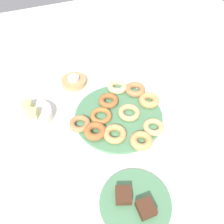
% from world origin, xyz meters
% --- Properties ---
extents(ground_plane, '(2.40, 2.40, 0.00)m').
position_xyz_m(ground_plane, '(0.00, 0.00, 0.00)').
color(ground_plane, white).
extents(donut_plate, '(0.37, 0.37, 0.02)m').
position_xyz_m(donut_plate, '(0.00, 0.00, 0.01)').
color(donut_plate, '#4C7F56').
rests_on(donut_plate, ground_plane).
extents(donut_0, '(0.10, 0.10, 0.02)m').
position_xyz_m(donut_0, '(0.01, 0.07, 0.03)').
color(donut_0, '#AD6B33').
rests_on(donut_0, donut_plate).
extents(donut_1, '(0.09, 0.09, 0.03)m').
position_xyz_m(donut_1, '(0.01, -0.15, 0.03)').
color(donut_1, tan).
rests_on(donut_1, donut_plate).
extents(donut_2, '(0.11, 0.11, 0.02)m').
position_xyz_m(donut_2, '(-0.02, -0.04, 0.03)').
color(donut_2, tan).
rests_on(donut_2, donut_plate).
extents(donut_3, '(0.12, 0.12, 0.02)m').
position_xyz_m(donut_3, '(-0.12, -0.10, 0.03)').
color(donut_3, tan).
rests_on(donut_3, donut_plate).
extents(donut_4, '(0.11, 0.11, 0.03)m').
position_xyz_m(donut_4, '(-0.09, 0.06, 0.03)').
color(donut_4, tan).
rests_on(donut_4, donut_plate).
extents(donut_5, '(0.13, 0.13, 0.03)m').
position_xyz_m(donut_5, '(0.15, -0.06, 0.03)').
color(donut_5, '#EABC84').
rests_on(donut_5, donut_plate).
extents(donut_6, '(0.12, 0.12, 0.03)m').
position_xyz_m(donut_6, '(0.08, 0.01, 0.03)').
color(donut_6, '#995B2D').
rests_on(donut_6, donut_plate).
extents(donut_7, '(0.12, 0.12, 0.02)m').
position_xyz_m(donut_7, '(0.01, 0.17, 0.03)').
color(donut_7, '#B27547').
rests_on(donut_7, donut_plate).
extents(donut_8, '(0.13, 0.13, 0.03)m').
position_xyz_m(donut_8, '(0.10, -0.13, 0.03)').
color(donut_8, '#B27547').
rests_on(donut_8, donut_plate).
extents(donut_9, '(0.11, 0.11, 0.03)m').
position_xyz_m(donut_9, '(-0.05, 0.12, 0.03)').
color(donut_9, '#995B2D').
rests_on(donut_9, donut_plate).
extents(donut_10, '(0.11, 0.11, 0.03)m').
position_xyz_m(donut_10, '(-0.16, -0.02, 0.03)').
color(donut_10, tan).
rests_on(donut_10, donut_plate).
extents(cake_plate, '(0.23, 0.23, 0.01)m').
position_xyz_m(cake_plate, '(-0.35, 0.10, 0.01)').
color(cake_plate, '#4C7F56').
rests_on(cake_plate, ground_plane).
extents(brownie_near, '(0.06, 0.05, 0.03)m').
position_xyz_m(brownie_near, '(-0.39, 0.08, 0.03)').
color(brownie_near, '#472819').
rests_on(brownie_near, cake_plate).
extents(brownie_far, '(0.07, 0.07, 0.03)m').
position_xyz_m(brownie_far, '(-0.32, 0.13, 0.03)').
color(brownie_far, '#472819').
rests_on(brownie_far, cake_plate).
extents(candle_holder, '(0.12, 0.12, 0.03)m').
position_xyz_m(candle_holder, '(0.28, 0.11, 0.01)').
color(candle_holder, tan).
rests_on(candle_holder, ground_plane).
extents(tealight, '(0.05, 0.05, 0.01)m').
position_xyz_m(tealight, '(0.28, 0.11, 0.03)').
color(tealight, silver).
rests_on(tealight, candle_holder).
extents(fruit_bowl, '(0.15, 0.15, 0.04)m').
position_xyz_m(fruit_bowl, '(0.13, 0.33, 0.02)').
color(fruit_bowl, silver).
rests_on(fruit_bowl, ground_plane).
extents(melon_chunk_left, '(0.05, 0.05, 0.04)m').
position_xyz_m(melon_chunk_left, '(0.10, 0.33, 0.06)').
color(melon_chunk_left, '#DBD67A').
rests_on(melon_chunk_left, fruit_bowl).
extents(melon_chunk_right, '(0.04, 0.04, 0.04)m').
position_xyz_m(melon_chunk_right, '(0.15, 0.34, 0.06)').
color(melon_chunk_right, '#DBD67A').
rests_on(melon_chunk_right, fruit_bowl).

